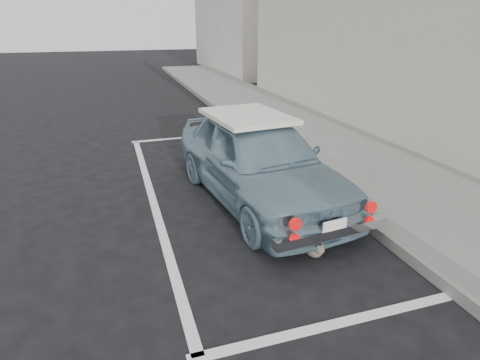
# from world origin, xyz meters

# --- Properties ---
(ground) EXTENTS (80.00, 80.00, 0.00)m
(ground) POSITION_xyz_m (0.00, 0.00, 0.00)
(ground) COLOR black
(ground) RESTS_ON ground
(sidewalk) EXTENTS (2.80, 40.00, 0.15)m
(sidewalk) POSITION_xyz_m (3.20, 2.00, 0.07)
(sidewalk) COLOR slate
(sidewalk) RESTS_ON ground
(pline_rear) EXTENTS (3.00, 0.12, 0.01)m
(pline_rear) POSITION_xyz_m (0.50, -0.50, 0.00)
(pline_rear) COLOR silver
(pline_rear) RESTS_ON ground
(pline_front) EXTENTS (3.00, 0.12, 0.01)m
(pline_front) POSITION_xyz_m (0.50, 6.50, 0.00)
(pline_front) COLOR silver
(pline_front) RESTS_ON ground
(pline_side) EXTENTS (0.12, 7.00, 0.01)m
(pline_side) POSITION_xyz_m (-0.90, 3.00, 0.00)
(pline_side) COLOR silver
(pline_side) RESTS_ON ground
(retro_coupe) EXTENTS (2.05, 4.19, 1.37)m
(retro_coupe) POSITION_xyz_m (0.73, 2.46, 0.69)
(retro_coupe) COLOR slate
(retro_coupe) RESTS_ON ground
(cat) EXTENTS (0.24, 0.45, 0.24)m
(cat) POSITION_xyz_m (0.80, 0.65, 0.11)
(cat) COLOR #685C4F
(cat) RESTS_ON ground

